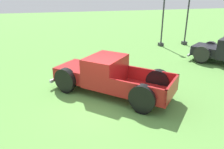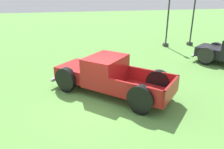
% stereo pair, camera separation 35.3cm
% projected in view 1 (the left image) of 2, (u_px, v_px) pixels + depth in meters
% --- Properties ---
extents(ground_plane, '(80.00, 80.00, 0.00)m').
position_uv_depth(ground_plane, '(102.00, 102.00, 8.92)').
color(ground_plane, '#5B9342').
extents(pickup_truck_foreground, '(5.11, 5.19, 1.65)m').
position_uv_depth(pickup_truck_foreground, '(104.00, 75.00, 9.59)').
color(pickup_truck_foreground, maroon).
rests_on(pickup_truck_foreground, ground_plane).
extents(lamp_post_near, '(0.36, 0.36, 4.15)m').
position_uv_depth(lamp_post_near, '(187.00, 18.00, 17.59)').
color(lamp_post_near, '#2D2D33').
rests_on(lamp_post_near, ground_plane).
extents(lamp_post_far, '(0.36, 0.36, 4.58)m').
position_uv_depth(lamp_post_far, '(163.00, 16.00, 17.05)').
color(lamp_post_far, '#2D2D33').
rests_on(lamp_post_far, ground_plane).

